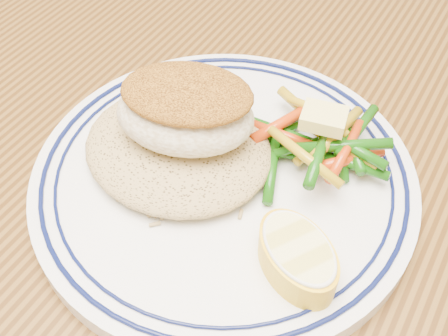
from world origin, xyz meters
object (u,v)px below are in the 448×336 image
(plate, at_px, (224,178))
(lemon_wedge, at_px, (297,256))
(fish_fillet, at_px, (185,109))
(rice_pilaf, at_px, (178,145))
(vegetable_pile, at_px, (320,143))
(dining_table, at_px, (206,201))

(plate, relative_size, lemon_wedge, 3.41)
(plate, xyz_separation_m, fish_fillet, (-0.03, 0.00, 0.05))
(fish_fillet, xyz_separation_m, lemon_wedge, (0.10, -0.04, -0.03))
(lemon_wedge, bearing_deg, rice_pilaf, 160.06)
(rice_pilaf, distance_m, lemon_wedge, 0.11)
(rice_pilaf, bearing_deg, fish_fillet, 59.67)
(plate, height_order, vegetable_pile, vegetable_pile)
(dining_table, relative_size, rice_pilaf, 11.79)
(vegetable_pile, bearing_deg, rice_pilaf, -149.20)
(plate, distance_m, vegetable_pile, 0.07)
(rice_pilaf, distance_m, vegetable_pile, 0.09)
(vegetable_pile, relative_size, lemon_wedge, 1.39)
(dining_table, xyz_separation_m, fish_fillet, (0.02, -0.04, 0.15))
(rice_pilaf, bearing_deg, lemon_wedge, -19.94)
(plate, height_order, lemon_wedge, lemon_wedge)
(fish_fillet, height_order, lemon_wedge, fish_fillet)
(dining_table, height_order, vegetable_pile, vegetable_pile)
(dining_table, relative_size, fish_fillet, 14.57)
(vegetable_pile, bearing_deg, lemon_wedge, -74.07)
(dining_table, height_order, fish_fillet, fish_fillet)
(fish_fillet, bearing_deg, dining_table, 110.16)
(rice_pilaf, relative_size, fish_fillet, 1.24)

